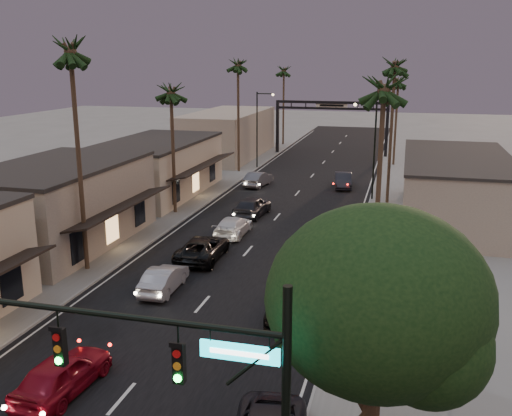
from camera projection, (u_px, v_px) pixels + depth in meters
The scene contains 29 objects.
ground at pixel (285, 208), 49.84m from camera, with size 200.00×200.00×0.00m, color slate.
road at pixel (295, 195), 54.52m from camera, with size 14.00×120.00×0.02m, color black.
sidewalk_left at pixel (223, 176), 63.40m from camera, with size 5.00×92.00×0.12m, color slate.
sidewalk_right at pixel (399, 185), 58.72m from camera, with size 5.00×92.00×0.12m, color slate.
storefront_mid at pixel (58, 207), 39.25m from camera, with size 8.00×14.00×5.50m, color gray.
storefront_far at pixel (156, 169), 54.29m from camera, with size 8.00×16.00×5.00m, color #C0AC93.
storefront_dist at pixel (228, 134), 75.70m from camera, with size 8.00×20.00×6.00m, color gray.
building_right at pixel (455, 189), 45.77m from camera, with size 8.00×18.00×5.00m, color gray.
traffic_signal at pixel (207, 385), 13.47m from camera, with size 8.51×0.22×7.80m.
corner_tree at pixel (380, 308), 15.54m from camera, with size 6.20×6.20×8.80m.
arch at pixel (331, 114), 76.54m from camera, with size 15.20×0.40×7.27m.
streetlight_right at pixel (372, 143), 51.48m from camera, with size 2.13×0.30×9.00m.
streetlight_left at pixel (259, 124), 67.06m from camera, with size 2.13×0.30×9.00m.
palm_lb at pixel (70, 45), 31.75m from camera, with size 3.20×3.20×15.20m.
palm_lc at pixel (171, 87), 45.59m from camera, with size 3.20×3.20×12.20m.
palm_ld at pixel (238, 62), 62.89m from camera, with size 3.20×3.20×14.20m.
palm_ra at pixel (384, 82), 29.87m from camera, with size 3.20×3.20×13.20m.
palm_rb at pixel (395, 62), 48.35m from camera, with size 3.20×3.20×14.20m.
palm_rc at pixel (399, 78), 67.56m from camera, with size 3.20×3.20×12.20m.
palm_far at pixel (284, 68), 84.59m from camera, with size 3.20×3.20×13.20m.
oncoming_red at pixel (62, 374), 21.99m from camera, with size 1.88×4.67×1.59m, color maroon.
oncoming_pickup at pixel (203, 248), 36.86m from camera, with size 2.51×5.44×1.51m, color black.
oncoming_silver at pixel (164, 279), 31.80m from camera, with size 1.50×4.30×1.42m, color gray.
oncoming_white at pixel (233, 226), 41.93m from camera, with size 1.97×4.84×1.40m, color silver.
oncoming_dgrey at pixel (252, 206), 47.05m from camera, with size 2.01×5.00×1.70m, color black.
oncoming_grey_far at pixel (258, 179), 58.43m from camera, with size 1.59×4.56×1.50m, color #57575C.
curbside_black at pixel (299, 301), 28.65m from camera, with size 2.28×5.62×1.63m, color black.
curbside_grey at pixel (348, 223), 42.62m from camera, with size 1.67×4.14×1.41m, color #46464A.
curbside_far at pixel (343, 180), 57.66m from camera, with size 1.60×4.59×1.51m, color black.
Camera 1 is at (9.86, -7.29, 12.52)m, focal length 40.00 mm.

